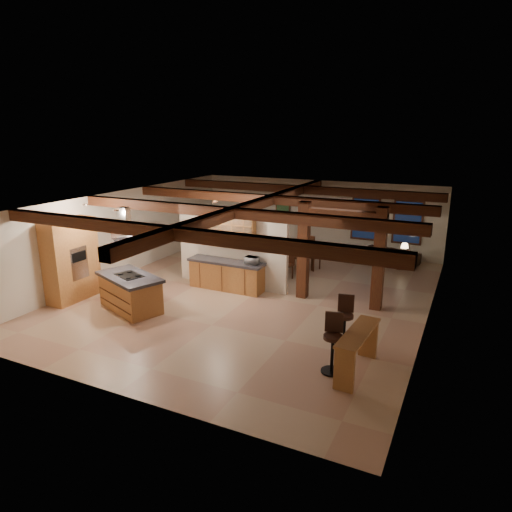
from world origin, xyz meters
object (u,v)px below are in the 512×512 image
(kitchen_island, at_px, (130,292))
(sofa, at_px, (391,254))
(bar_counter, at_px, (358,345))
(dining_table, at_px, (283,260))

(kitchen_island, distance_m, sofa, 9.88)
(sofa, relative_size, bar_counter, 1.15)
(kitchen_island, relative_size, bar_counter, 1.27)
(kitchen_island, height_order, sofa, kitchen_island)
(dining_table, bearing_deg, kitchen_island, -101.97)
(kitchen_island, relative_size, sofa, 1.11)
(dining_table, bearing_deg, bar_counter, -43.28)
(kitchen_island, xyz_separation_m, sofa, (5.77, 8.02, -0.21))
(kitchen_island, distance_m, bar_counter, 6.59)
(dining_table, bearing_deg, sofa, 50.90)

